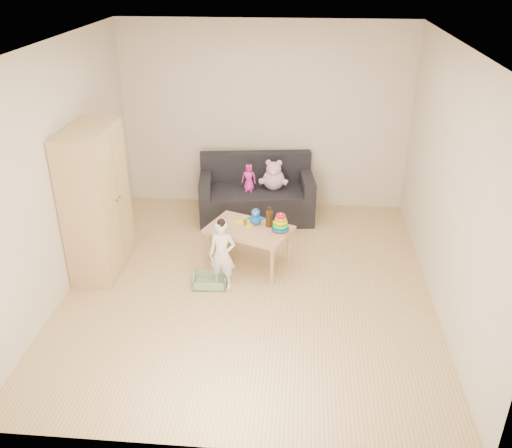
# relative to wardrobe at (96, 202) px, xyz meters

# --- Properties ---
(room) EXTENTS (4.50, 4.50, 4.50)m
(room) POSITION_rel_wardrobe_xyz_m (1.75, -0.25, 0.45)
(room) COLOR tan
(room) RESTS_ON ground
(wardrobe) EXTENTS (0.47, 0.95, 1.70)m
(wardrobe) POSITION_rel_wardrobe_xyz_m (0.00, 0.00, 0.00)
(wardrobe) COLOR tan
(wardrobe) RESTS_ON ground
(sofa) EXTENTS (1.64, 0.97, 0.44)m
(sofa) POSITION_rel_wardrobe_xyz_m (1.68, 1.48, -0.63)
(sofa) COLOR black
(sofa) RESTS_ON ground
(play_table) EXTENTS (1.10, 0.90, 0.50)m
(play_table) POSITION_rel_wardrobe_xyz_m (1.71, 0.19, -0.60)
(play_table) COLOR tan
(play_table) RESTS_ON ground
(storage_bin) EXTENTS (0.39, 0.30, 0.11)m
(storage_bin) POSITION_rel_wardrobe_xyz_m (1.31, -0.28, -0.80)
(storage_bin) COLOR gray
(storage_bin) RESTS_ON ground
(toddler) EXTENTS (0.32, 0.23, 0.80)m
(toddler) POSITION_rel_wardrobe_xyz_m (1.46, -0.29, -0.45)
(toddler) COLOR white
(toddler) RESTS_ON ground
(pink_bear) EXTENTS (0.36, 0.33, 0.36)m
(pink_bear) POSITION_rel_wardrobe_xyz_m (1.92, 1.50, -0.24)
(pink_bear) COLOR #DBA1BD
(pink_bear) RESTS_ON sofa
(doll) EXTENTS (0.20, 0.14, 0.38)m
(doll) POSITION_rel_wardrobe_xyz_m (1.58, 1.41, -0.23)
(doll) COLOR #E92BA2
(doll) RESTS_ON sofa
(ring_stacker) EXTENTS (0.20, 0.20, 0.23)m
(ring_stacker) POSITION_rel_wardrobe_xyz_m (2.07, 0.12, -0.26)
(ring_stacker) COLOR orange
(ring_stacker) RESTS_ON play_table
(brown_bottle) EXTENTS (0.08, 0.08, 0.24)m
(brown_bottle) POSITION_rel_wardrobe_xyz_m (1.94, 0.26, -0.25)
(brown_bottle) COLOR black
(brown_bottle) RESTS_ON play_table
(blue_plush) EXTENTS (0.18, 0.15, 0.21)m
(blue_plush) POSITION_rel_wardrobe_xyz_m (1.78, 0.29, -0.25)
(blue_plush) COLOR blue
(blue_plush) RESTS_ON play_table
(wooden_figure) EXTENTS (0.06, 0.05, 0.11)m
(wooden_figure) POSITION_rel_wardrobe_xyz_m (1.65, 0.23, -0.30)
(wooden_figure) COLOR brown
(wooden_figure) RESTS_ON play_table
(yellow_book) EXTENTS (0.31, 0.31, 0.02)m
(yellow_book) POSITION_rel_wardrobe_xyz_m (1.68, 0.34, -0.35)
(yellow_book) COLOR yellow
(yellow_book) RESTS_ON play_table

